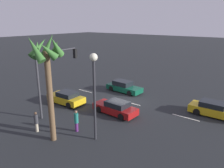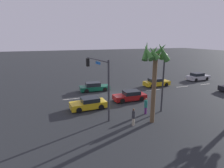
% 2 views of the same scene
% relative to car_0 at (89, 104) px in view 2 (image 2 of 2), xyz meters
% --- Properties ---
extents(ground_plane, '(220.00, 220.00, 0.00)m').
position_rel_car_0_xyz_m(ground_plane, '(-4.39, -4.26, -0.62)').
color(ground_plane, '#232628').
extents(lane_stripe_0, '(2.05, 0.14, 0.01)m').
position_rel_car_0_xyz_m(lane_stripe_0, '(-22.39, -4.26, -0.61)').
color(lane_stripe_0, silver).
rests_on(lane_stripe_0, ground_plane).
extents(lane_stripe_1, '(2.41, 0.14, 0.01)m').
position_rel_car_0_xyz_m(lane_stripe_1, '(-17.25, -4.26, -0.61)').
color(lane_stripe_1, silver).
rests_on(lane_stripe_1, ground_plane).
extents(lane_stripe_2, '(2.54, 0.14, 0.01)m').
position_rel_car_0_xyz_m(lane_stripe_2, '(-11.47, -4.26, -0.61)').
color(lane_stripe_2, silver).
rests_on(lane_stripe_2, ground_plane).
extents(lane_stripe_3, '(2.16, 0.14, 0.01)m').
position_rel_car_0_xyz_m(lane_stripe_3, '(-5.57, -4.26, -0.61)').
color(lane_stripe_3, silver).
rests_on(lane_stripe_3, ground_plane).
extents(lane_stripe_4, '(2.24, 0.14, 0.01)m').
position_rel_car_0_xyz_m(lane_stripe_4, '(1.39, -4.26, -0.61)').
color(lane_stripe_4, silver).
rests_on(lane_stripe_4, ground_plane).
extents(car_0, '(4.21, 2.06, 1.33)m').
position_rel_car_0_xyz_m(car_0, '(0.00, 0.00, 0.00)').
color(car_0, gold).
rests_on(car_0, ground_plane).
extents(car_1, '(4.38, 1.96, 1.30)m').
position_rel_car_0_xyz_m(car_1, '(-5.83, -1.03, -0.02)').
color(car_1, maroon).
rests_on(car_1, ground_plane).
extents(car_3, '(4.68, 2.06, 1.44)m').
position_rel_car_0_xyz_m(car_3, '(-23.76, -7.41, 0.05)').
color(car_3, '#B7B7BC').
rests_on(car_3, ground_plane).
extents(car_4, '(4.67, 2.04, 1.37)m').
position_rel_car_0_xyz_m(car_4, '(-2.58, -7.07, 0.01)').
color(car_4, '#0F5138').
rests_on(car_4, ground_plane).
extents(car_5, '(4.57, 1.86, 1.34)m').
position_rel_car_0_xyz_m(car_5, '(-13.42, -6.28, 0.01)').
color(car_5, gold).
rests_on(car_5, ground_plane).
extents(traffic_signal, '(1.05, 5.54, 6.09)m').
position_rel_car_0_xyz_m(traffic_signal, '(-0.83, 2.04, 3.55)').
color(traffic_signal, '#38383D').
rests_on(traffic_signal, ground_plane).
extents(streetlamp, '(0.56, 0.56, 6.48)m').
position_rel_car_0_xyz_m(streetlamp, '(-7.44, 3.64, 3.89)').
color(streetlamp, '#2D2D33').
rests_on(streetlamp, ground_plane).
extents(pedestrian_0, '(0.41, 0.41, 1.69)m').
position_rel_car_0_xyz_m(pedestrian_0, '(-2.94, 5.63, 0.28)').
color(pedestrian_0, '#B2A58C').
rests_on(pedestrian_0, ground_plane).
extents(pedestrian_1, '(0.46, 0.46, 1.79)m').
position_rel_car_0_xyz_m(pedestrian_1, '(-5.43, 3.65, 0.33)').
color(pedestrian_1, '#59266B').
rests_on(pedestrian_1, ground_plane).
extents(palm_tree_1, '(2.52, 2.55, 7.78)m').
position_rel_car_0_xyz_m(palm_tree_1, '(-4.94, 5.62, 5.29)').
color(palm_tree_1, brown).
rests_on(palm_tree_1, ground_plane).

